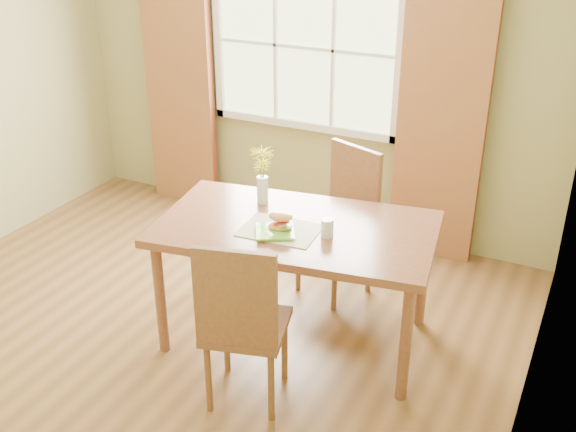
# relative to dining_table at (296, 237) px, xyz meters

# --- Properties ---
(room) EXTENTS (4.24, 3.84, 2.74)m
(room) POSITION_rel_dining_table_xyz_m (-0.69, -0.30, 0.63)
(room) COLOR brown
(room) RESTS_ON ground
(window) EXTENTS (1.62, 0.06, 1.32)m
(window) POSITION_rel_dining_table_xyz_m (-0.69, 1.57, 0.78)
(window) COLOR beige
(window) RESTS_ON room
(curtain_left) EXTENTS (0.65, 0.08, 2.20)m
(curtain_left) POSITION_rel_dining_table_xyz_m (-1.84, 1.48, 0.38)
(curtain_left) COLOR maroon
(curtain_left) RESTS_ON room
(curtain_right) EXTENTS (0.65, 0.08, 2.20)m
(curtain_right) POSITION_rel_dining_table_xyz_m (0.46, 1.48, 0.38)
(curtain_right) COLOR maroon
(curtain_right) RESTS_ON room
(dining_table) EXTENTS (1.78, 1.18, 0.81)m
(dining_table) POSITION_rel_dining_table_xyz_m (0.00, 0.00, 0.00)
(dining_table) COLOR brown
(dining_table) RESTS_ON room
(chair_near) EXTENTS (0.53, 0.53, 1.04)m
(chair_near) POSITION_rel_dining_table_xyz_m (0.02, -0.71, -0.15)
(chair_near) COLOR brown
(chair_near) RESTS_ON room
(chair_far) EXTENTS (0.57, 0.57, 1.06)m
(chair_far) POSITION_rel_dining_table_xyz_m (0.03, 0.71, -0.14)
(chair_far) COLOR brown
(chair_far) RESTS_ON room
(placemat) EXTENTS (0.47, 0.36, 0.01)m
(placemat) POSITION_rel_dining_table_xyz_m (-0.05, -0.11, 0.09)
(placemat) COLOR beige
(placemat) RESTS_ON dining_table
(plate) EXTENTS (0.30, 0.30, 0.01)m
(plate) POSITION_rel_dining_table_xyz_m (-0.06, -0.16, 0.09)
(plate) COLOR #75C932
(plate) RESTS_ON placemat
(croissant_sandwich) EXTENTS (0.17, 0.13, 0.11)m
(croissant_sandwich) POSITION_rel_dining_table_xyz_m (-0.04, -0.12, 0.15)
(croissant_sandwich) COLOR #F49653
(croissant_sandwich) RESTS_ON plate
(water_glass) EXTENTS (0.07, 0.07, 0.11)m
(water_glass) POSITION_rel_dining_table_xyz_m (0.22, -0.05, 0.14)
(water_glass) COLOR silver
(water_glass) RESTS_ON dining_table
(flower_vase) EXTENTS (0.15, 0.15, 0.37)m
(flower_vase) POSITION_rel_dining_table_xyz_m (-0.33, 0.19, 0.31)
(flower_vase) COLOR silver
(flower_vase) RESTS_ON dining_table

